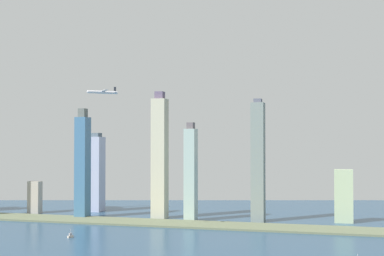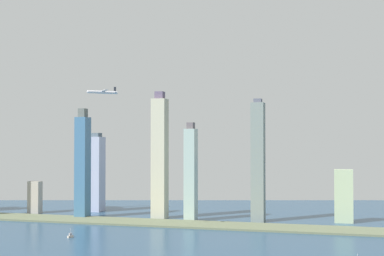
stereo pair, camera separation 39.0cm
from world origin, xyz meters
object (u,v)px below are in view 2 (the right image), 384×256
boat_3 (70,236)px  airplane (102,92)px  skyscraper_3 (258,161)px  skyscraper_11 (35,197)px  skyscraper_5 (83,166)px  skyscraper_7 (97,173)px  skyscraper_0 (344,196)px  skyscraper_9 (191,174)px  skyscraper_10 (160,157)px

boat_3 → airplane: (17.26, 41.82, 158.14)m
skyscraper_3 → skyscraper_11: 328.11m
skyscraper_3 → airplane: airplane is taller
skyscraper_5 → skyscraper_7: (-12.72, 70.46, -14.23)m
skyscraper_5 → boat_3: size_ratio=14.97×
skyscraper_11 → airplane: bearing=-38.4°
skyscraper_3 → airplane: bearing=-139.7°
skyscraper_0 → skyscraper_9: (-192.76, -36.45, 27.73)m
skyscraper_5 → skyscraper_7: bearing=100.2°
skyscraper_0 → skyscraper_5: skyscraper_5 is taller
skyscraper_0 → skyscraper_7: bearing=176.5°
skyscraper_5 → skyscraper_10: 105.90m
skyscraper_0 → airplane: size_ratio=2.21×
skyscraper_0 → skyscraper_7: size_ratio=0.58×
skyscraper_11 → airplane: 252.17m
skyscraper_9 → skyscraper_11: skyscraper_9 is taller
skyscraper_0 → skyscraper_11: bearing=-176.8°
skyscraper_0 → skyscraper_5: size_ratio=0.46×
skyscraper_7 → airplane: (90.54, -176.93, 103.78)m
skyscraper_5 → boat_3: skyscraper_5 is taller
airplane → skyscraper_5: bearing=-93.3°
skyscraper_10 → boat_3: size_ratio=17.26×
skyscraper_5 → skyscraper_9: size_ratio=1.16×
skyscraper_0 → skyscraper_7: (-354.70, 21.39, 22.43)m
airplane → skyscraper_3: bearing=-179.1°
skyscraper_11 → boat_3: (148.64, -173.42, -21.22)m
skyscraper_0 → airplane: (-264.16, -155.55, 126.21)m
skyscraper_10 → skyscraper_11: 199.75m
skyscraper_11 → skyscraper_7: bearing=31.0°
skyscraper_0 → skyscraper_3: skyscraper_3 is taller
skyscraper_5 → skyscraper_7: size_ratio=1.28×
skyscraper_0 → boat_3: 345.22m
skyscraper_7 → skyscraper_9: skyscraper_9 is taller
skyscraper_7 → boat_3: (73.27, -218.76, -54.36)m
skyscraper_10 → skyscraper_3: bearing=1.8°
skyscraper_3 → skyscraper_9: 88.94m
skyscraper_9 → airplane: airplane is taller
skyscraper_3 → skyscraper_10: size_ratio=0.93×
skyscraper_9 → boat_3: 193.17m
skyscraper_10 → boat_3: skyscraper_10 is taller
skyscraper_9 → skyscraper_11: (-237.31, 12.50, -38.45)m
skyscraper_9 → skyscraper_7: bearing=160.3°
skyscraper_0 → airplane: 331.52m
airplane → skyscraper_7: bearing=-102.3°
skyscraper_0 → skyscraper_11: skyscraper_0 is taller
skyscraper_5 → airplane: airplane is taller
skyscraper_5 → skyscraper_10: skyscraper_10 is taller
skyscraper_10 → skyscraper_7: bearing=157.7°
skyscraper_0 → skyscraper_10: skyscraper_10 is taller
skyscraper_0 → skyscraper_5: 347.42m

